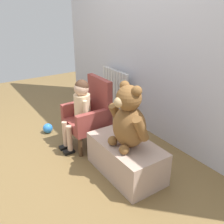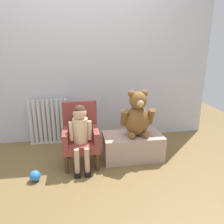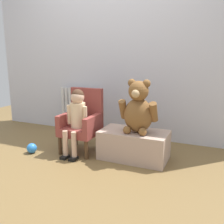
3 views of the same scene
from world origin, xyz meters
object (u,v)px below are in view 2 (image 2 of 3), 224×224
toy_ball (35,176)px  large_teddy_bear (137,116)px  child_armchair (81,135)px  child_figure (80,128)px  low_bench (132,146)px  radiator (49,122)px

toy_ball → large_teddy_bear: bearing=14.7°
child_armchair → large_teddy_bear: (0.68, -0.01, 0.20)m
toy_ball → child_figure: bearing=22.4°
child_armchair → large_teddy_bear: bearing=-0.9°
child_figure → large_teddy_bear: bearing=8.7°
low_bench → toy_ball: low_bench is taller
toy_ball → radiator: bearing=86.2°
radiator → child_figure: 0.87m
radiator → large_teddy_bear: bearing=-29.2°
radiator → child_figure: (0.43, -0.73, 0.16)m
radiator → low_bench: radiator is taller
toy_ball → child_armchair: bearing=32.8°
low_bench → child_figure: bearing=-169.4°
low_bench → toy_ball: 1.19m
child_armchair → child_figure: size_ratio=0.99×
radiator → toy_ball: (-0.06, -0.94, -0.27)m
radiator → child_armchair: (0.43, -0.62, 0.03)m
radiator → low_bench: 1.25m
radiator → low_bench: size_ratio=0.89×
child_figure → low_bench: (0.64, 0.12, -0.33)m
low_bench → toy_ball: (-1.14, -0.32, -0.10)m
child_armchair → child_figure: child_figure is taller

